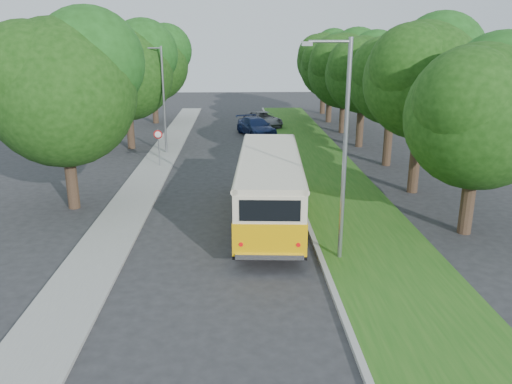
{
  "coord_description": "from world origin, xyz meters",
  "views": [
    {
      "loc": [
        0.52,
        -19.51,
        7.91
      ],
      "look_at": [
        1.32,
        1.41,
        1.5
      ],
      "focal_mm": 35.0,
      "sensor_mm": 36.0,
      "label": 1
    }
  ],
  "objects_px": {
    "vintage_bus": "(269,189)",
    "car_silver": "(277,160)",
    "car_white": "(262,153)",
    "car_grey": "(263,119)",
    "car_blue": "(256,127)",
    "lamppost_far": "(162,96)",
    "lamppost_near": "(343,145)"
  },
  "relations": [
    {
      "from": "car_grey",
      "to": "lamppost_far",
      "type": "bearing_deg",
      "value": -144.66
    },
    {
      "from": "lamppost_near",
      "to": "car_white",
      "type": "xyz_separation_m",
      "value": [
        -2.01,
        15.52,
        -3.71
      ]
    },
    {
      "from": "lamppost_near",
      "to": "car_silver",
      "type": "distance_m",
      "value": 13.92
    },
    {
      "from": "car_white",
      "to": "car_grey",
      "type": "relative_size",
      "value": 0.8
    },
    {
      "from": "vintage_bus",
      "to": "car_blue",
      "type": "distance_m",
      "value": 21.26
    },
    {
      "from": "car_silver",
      "to": "car_white",
      "type": "relative_size",
      "value": 0.96
    },
    {
      "from": "lamppost_near",
      "to": "car_blue",
      "type": "relative_size",
      "value": 1.52
    },
    {
      "from": "lamppost_near",
      "to": "lamppost_far",
      "type": "xyz_separation_m",
      "value": [
        -8.91,
        18.5,
        -0.25
      ]
    },
    {
      "from": "car_blue",
      "to": "car_grey",
      "type": "bearing_deg",
      "value": 59.76
    },
    {
      "from": "lamppost_far",
      "to": "car_silver",
      "type": "height_order",
      "value": "lamppost_far"
    },
    {
      "from": "lamppost_far",
      "to": "car_grey",
      "type": "distance_m",
      "value": 14.2
    },
    {
      "from": "vintage_bus",
      "to": "car_silver",
      "type": "xyz_separation_m",
      "value": [
        1.07,
        9.22,
        -0.91
      ]
    },
    {
      "from": "car_white",
      "to": "car_grey",
      "type": "bearing_deg",
      "value": 97.16
    },
    {
      "from": "car_white",
      "to": "car_blue",
      "type": "xyz_separation_m",
      "value": [
        -0.05,
        9.86,
        0.1
      ]
    },
    {
      "from": "vintage_bus",
      "to": "car_white",
      "type": "bearing_deg",
      "value": 92.17
    },
    {
      "from": "car_grey",
      "to": "car_silver",
      "type": "bearing_deg",
      "value": -110.72
    },
    {
      "from": "car_silver",
      "to": "car_grey",
      "type": "height_order",
      "value": "car_grey"
    },
    {
      "from": "vintage_bus",
      "to": "car_white",
      "type": "height_order",
      "value": "vintage_bus"
    },
    {
      "from": "car_grey",
      "to": "car_blue",
      "type": "bearing_deg",
      "value": -121.35
    },
    {
      "from": "vintage_bus",
      "to": "car_white",
      "type": "distance_m",
      "value": 11.42
    },
    {
      "from": "car_silver",
      "to": "car_white",
      "type": "xyz_separation_m",
      "value": [
        -0.8,
        2.17,
        0.0
      ]
    },
    {
      "from": "lamppost_near",
      "to": "vintage_bus",
      "type": "height_order",
      "value": "lamppost_near"
    },
    {
      "from": "vintage_bus",
      "to": "lamppost_far",
      "type": "bearing_deg",
      "value": 118.31
    },
    {
      "from": "car_blue",
      "to": "car_grey",
      "type": "height_order",
      "value": "car_blue"
    },
    {
      "from": "vintage_bus",
      "to": "car_silver",
      "type": "distance_m",
      "value": 9.32
    },
    {
      "from": "car_white",
      "to": "car_blue",
      "type": "relative_size",
      "value": 0.76
    },
    {
      "from": "lamppost_far",
      "to": "car_blue",
      "type": "relative_size",
      "value": 1.43
    },
    {
      "from": "lamppost_near",
      "to": "car_blue",
      "type": "height_order",
      "value": "lamppost_near"
    },
    {
      "from": "car_blue",
      "to": "lamppost_far",
      "type": "bearing_deg",
      "value": -154.45
    },
    {
      "from": "vintage_bus",
      "to": "car_blue",
      "type": "bearing_deg",
      "value": 92.95
    },
    {
      "from": "car_silver",
      "to": "car_blue",
      "type": "relative_size",
      "value": 0.74
    },
    {
      "from": "lamppost_far",
      "to": "car_grey",
      "type": "height_order",
      "value": "lamppost_far"
    }
  ]
}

